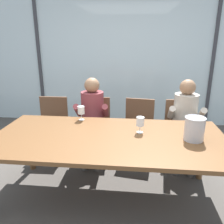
% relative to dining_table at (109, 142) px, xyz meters
% --- Properties ---
extents(ground, '(14.00, 14.00, 0.00)m').
position_rel_dining_table_xyz_m(ground, '(0.00, 1.00, -0.68)').
color(ground, '#4C4742').
extents(window_glass_panel, '(7.61, 0.03, 2.60)m').
position_rel_dining_table_xyz_m(window_glass_panel, '(0.00, 2.46, 0.62)').
color(window_glass_panel, silver).
rests_on(window_glass_panel, ground).
extents(window_mullion_left, '(0.06, 0.06, 2.60)m').
position_rel_dining_table_xyz_m(window_mullion_left, '(-1.71, 2.44, 0.62)').
color(window_mullion_left, '#38383D').
rests_on(window_mullion_left, ground).
extents(window_mullion_right, '(0.06, 0.06, 2.60)m').
position_rel_dining_table_xyz_m(window_mullion_right, '(1.71, 2.44, 0.62)').
color(window_mullion_right, '#38383D').
rests_on(window_mullion_right, ground).
extents(hillside_vineyard, '(13.61, 2.40, 1.57)m').
position_rel_dining_table_xyz_m(hillside_vineyard, '(0.00, 6.71, 0.11)').
color(hillside_vineyard, '#386633').
rests_on(hillside_vineyard, ground).
extents(dining_table, '(2.41, 1.13, 0.74)m').
position_rel_dining_table_xyz_m(dining_table, '(0.00, 0.00, 0.00)').
color(dining_table, brown).
rests_on(dining_table, ground).
extents(chair_near_curtain, '(0.45, 0.45, 0.87)m').
position_rel_dining_table_xyz_m(chair_near_curtain, '(-0.96, 0.95, -0.17)').
color(chair_near_curtain, brown).
rests_on(chair_near_curtain, ground).
extents(chair_left_of_center, '(0.47, 0.47, 0.87)m').
position_rel_dining_table_xyz_m(chair_left_of_center, '(-0.31, 0.98, -0.17)').
color(chair_left_of_center, brown).
rests_on(chair_left_of_center, ground).
extents(chair_center, '(0.50, 0.50, 0.87)m').
position_rel_dining_table_xyz_m(chair_center, '(0.32, 0.97, -0.17)').
color(chair_center, brown).
rests_on(chair_center, ground).
extents(chair_right_of_center, '(0.46, 0.46, 0.87)m').
position_rel_dining_table_xyz_m(chair_right_of_center, '(0.92, 0.97, -0.17)').
color(chair_right_of_center, brown).
rests_on(chair_right_of_center, ground).
extents(person_maroon_top, '(0.49, 0.63, 1.19)m').
position_rel_dining_table_xyz_m(person_maroon_top, '(-0.33, 0.84, 0.00)').
color(person_maroon_top, brown).
rests_on(person_maroon_top, ground).
extents(person_beige_jumper, '(0.49, 0.63, 1.19)m').
position_rel_dining_table_xyz_m(person_beige_jumper, '(0.95, 0.84, 0.00)').
color(person_beige_jumper, '#B7AD9E').
rests_on(person_beige_jumper, ground).
extents(ice_bucket_primary, '(0.20, 0.20, 0.24)m').
position_rel_dining_table_xyz_m(ice_bucket_primary, '(0.85, 0.00, 0.18)').
color(ice_bucket_primary, '#B7B7BC').
rests_on(ice_bucket_primary, dining_table).
extents(wine_glass_by_left_taster, '(0.08, 0.08, 0.17)m').
position_rel_dining_table_xyz_m(wine_glass_by_left_taster, '(0.32, 0.13, 0.18)').
color(wine_glass_by_left_taster, silver).
rests_on(wine_glass_by_left_taster, dining_table).
extents(wine_glass_near_bucket, '(0.08, 0.08, 0.17)m').
position_rel_dining_table_xyz_m(wine_glass_near_bucket, '(-0.39, 0.46, 0.18)').
color(wine_glass_near_bucket, silver).
rests_on(wine_glass_near_bucket, dining_table).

